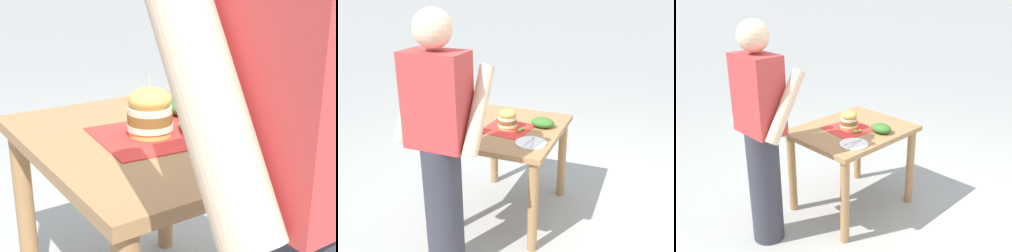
# 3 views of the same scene
# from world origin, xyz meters

# --- Properties ---
(patio_table) EXTENTS (0.76, 0.94, 0.74)m
(patio_table) POSITION_xyz_m (0.00, 0.00, 0.60)
(patio_table) COLOR #9E7247
(patio_table) RESTS_ON ground
(serving_paper) EXTENTS (0.38, 0.38, 0.00)m
(serving_paper) POSITION_xyz_m (0.02, 0.03, 0.75)
(serving_paper) COLOR red
(serving_paper) RESTS_ON patio_table
(sandwich) EXTENTS (0.15, 0.15, 0.19)m
(sandwich) POSITION_xyz_m (0.02, 0.02, 0.82)
(sandwich) COLOR gold
(sandwich) RESTS_ON serving_paper
(pickle_spear) EXTENTS (0.05, 0.08, 0.02)m
(pickle_spear) POSITION_xyz_m (-0.09, 0.05, 0.76)
(pickle_spear) COLOR #8EA83D
(pickle_spear) RESTS_ON serving_paper
(side_plate_with_forks) EXTENTS (0.22, 0.22, 0.02)m
(side_plate_with_forks) POSITION_xyz_m (-0.24, 0.24, 0.75)
(side_plate_with_forks) COLOR white
(side_plate_with_forks) RESTS_ON patio_table
(side_salad) EXTENTS (0.18, 0.14, 0.07)m
(side_salad) POSITION_xyz_m (-0.22, -0.10, 0.78)
(side_salad) COLOR #386B28
(side_salad) RESTS_ON patio_table
(diner_across_table) EXTENTS (0.55, 0.35, 1.69)m
(diner_across_table) POSITION_xyz_m (0.15, 0.79, 0.88)
(diner_across_table) COLOR #33333D
(diner_across_table) RESTS_ON ground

